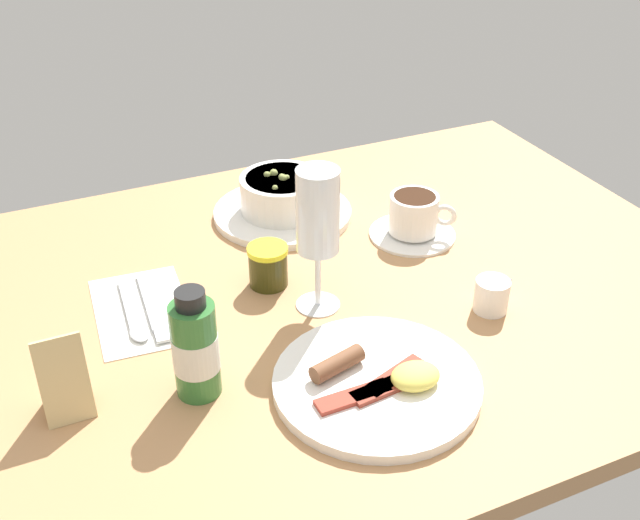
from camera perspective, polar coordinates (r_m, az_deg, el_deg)
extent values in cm
cube|color=#B27F51|center=(112.36, 1.56, -2.44)|extent=(110.00, 84.00, 3.00)
cylinder|color=white|center=(128.64, -2.54, 3.47)|extent=(22.39, 22.39, 1.20)
cylinder|color=white|center=(126.99, -2.58, 4.86)|extent=(13.46, 13.46, 5.81)
cylinder|color=beige|center=(126.04, -2.60, 5.71)|extent=(11.57, 11.57, 1.60)
sphere|color=#8D9850|center=(122.06, -3.28, 5.23)|extent=(0.92, 0.92, 0.92)
sphere|color=#8D9850|center=(125.27, -2.42, 5.99)|extent=(0.89, 0.89, 0.89)
sphere|color=#8D9850|center=(126.26, -3.86, 6.17)|extent=(1.11, 1.11, 1.11)
sphere|color=#8D9850|center=(125.41, -2.81, 6.02)|extent=(1.08, 1.08, 1.08)
sphere|color=#8D9850|center=(125.06, -2.61, 5.94)|extent=(1.30, 1.30, 1.30)
sphere|color=#8D9850|center=(126.72, -3.37, 6.29)|extent=(1.35, 1.35, 1.35)
cube|color=white|center=(108.94, -12.78, -3.54)|extent=(13.64, 19.95, 0.30)
cube|color=silver|center=(109.68, -12.32, -2.95)|extent=(2.32, 14.05, 0.50)
cube|color=silver|center=(103.42, -11.28, -5.22)|extent=(2.48, 3.76, 0.40)
cube|color=silver|center=(109.34, -13.74, -3.28)|extent=(2.04, 13.04, 0.50)
ellipsoid|color=silver|center=(103.66, -12.89, -5.31)|extent=(2.40, 4.00, 0.60)
cylinder|color=white|center=(123.84, 6.69, 1.96)|extent=(13.46, 13.46, 0.90)
cylinder|color=white|center=(122.15, 6.79, 3.36)|extent=(7.56, 7.56, 6.02)
cylinder|color=#361D10|center=(120.97, 6.87, 4.41)|extent=(6.43, 6.43, 1.00)
torus|color=white|center=(121.63, 9.03, 3.21)|extent=(3.31, 2.87, 3.60)
cylinder|color=white|center=(107.72, 12.31, -2.52)|extent=(4.63, 4.63, 4.62)
cone|color=white|center=(107.38, 13.48, -1.68)|extent=(2.63, 2.26, 2.32)
cylinder|color=white|center=(107.30, -0.15, -3.19)|extent=(6.03, 6.03, 0.40)
cylinder|color=white|center=(104.79, -0.15, -1.21)|extent=(0.80, 0.80, 8.50)
cylinder|color=white|center=(99.67, -0.16, 3.58)|extent=(5.63, 5.63, 11.40)
cylinder|color=beige|center=(100.50, -0.16, 2.72)|extent=(4.62, 4.62, 6.84)
cylinder|color=#34320F|center=(110.49, -3.77, -0.60)|extent=(5.45, 5.45, 5.26)
cylinder|color=yellow|center=(108.88, -3.83, 0.74)|extent=(5.72, 5.72, 0.80)
cylinder|color=#337233|center=(91.06, -9.00, -6.45)|extent=(5.27, 5.27, 12.09)
cylinder|color=silver|center=(91.21, -8.99, -6.57)|extent=(5.38, 5.38, 4.60)
cylinder|color=black|center=(86.89, -9.39, -2.82)|extent=(3.43, 3.43, 1.98)
cylinder|color=white|center=(93.97, 4.12, -8.89)|extent=(24.65, 24.65, 1.40)
cube|color=brown|center=(92.03, 4.84, -9.15)|extent=(9.20, 3.34, 0.60)
cube|color=brown|center=(93.47, 5.46, -8.42)|extent=(9.29, 5.24, 0.60)
cube|color=#A33828|center=(90.56, 2.42, -9.86)|extent=(9.03, 2.52, 0.60)
cylinder|color=brown|center=(93.50, 1.26, -7.52)|extent=(7.33, 3.92, 2.20)
ellipsoid|color=#F2D859|center=(92.74, 6.92, -8.34)|extent=(6.00, 4.80, 2.40)
cube|color=#D0B67B|center=(91.56, -18.04, -8.34)|extent=(5.36, 2.62, 10.45)
cube|color=#D0B67B|center=(93.32, -18.25, -7.51)|extent=(5.36, 2.62, 10.45)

